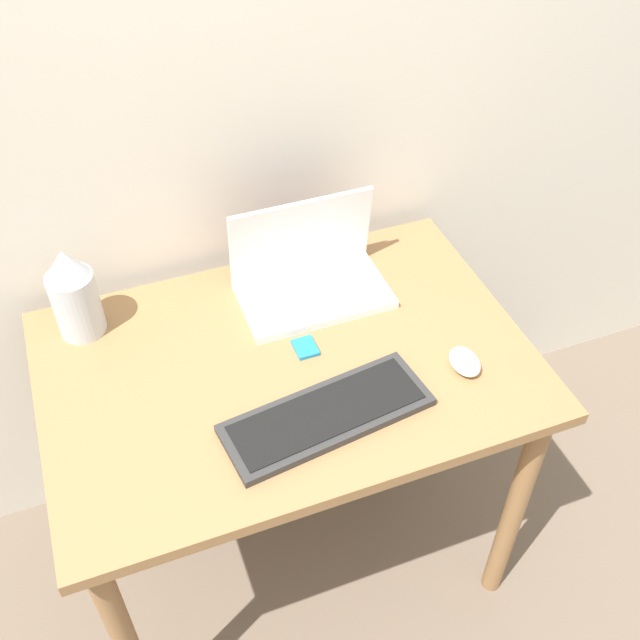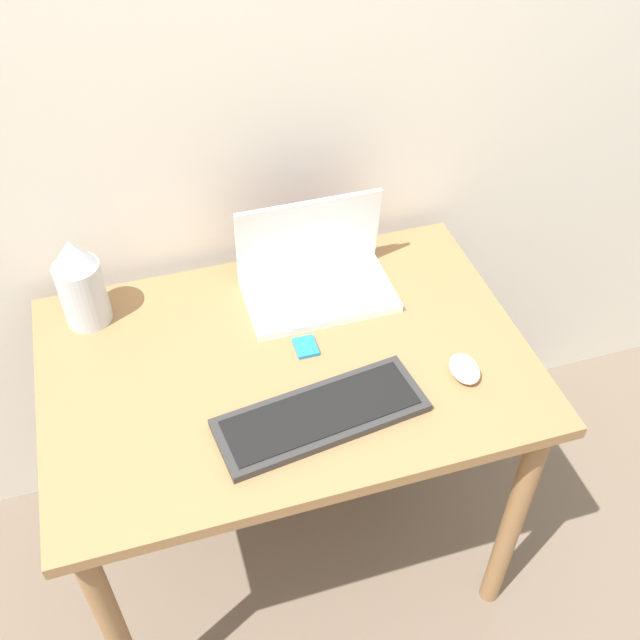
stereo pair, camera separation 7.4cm
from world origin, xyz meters
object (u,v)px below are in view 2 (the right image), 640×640
mouse (464,369)px  laptop (315,274)px  keyboard (321,415)px  mp3_player (306,347)px  vase (80,282)px

mouse → laptop: bearing=122.5°
keyboard → mouse: size_ratio=5.08×
laptop → mp3_player: 0.20m
laptop → mouse: size_ratio=3.95×
mouse → vase: size_ratio=0.39×
mp3_player → laptop: bearing=67.1°
keyboard → mouse: mouse is taller
vase → keyboard: bearing=-45.7°
laptop → vase: laptop is taller
mouse → mp3_player: size_ratio=1.45×
laptop → mp3_player: size_ratio=5.72×
mouse → mp3_player: bearing=150.2°
mp3_player → mouse: bearing=-29.8°
laptop → keyboard: 0.39m
keyboard → mouse: 0.32m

